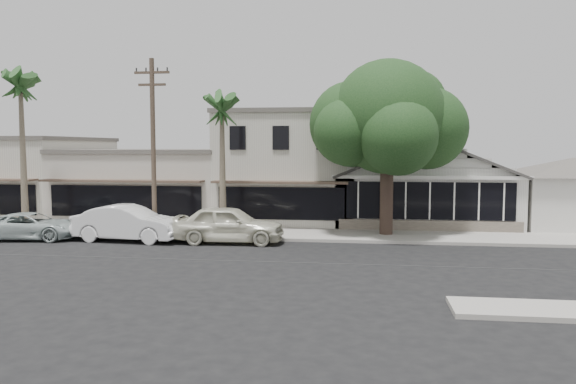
# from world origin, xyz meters

# --- Properties ---
(ground) EXTENTS (140.00, 140.00, 0.00)m
(ground) POSITION_xyz_m (0.00, 0.00, 0.00)
(ground) COLOR black
(ground) RESTS_ON ground
(sidewalk_north) EXTENTS (90.00, 3.50, 0.15)m
(sidewalk_north) POSITION_xyz_m (-8.00, 6.75, 0.07)
(sidewalk_north) COLOR #9E9991
(sidewalk_north) RESTS_ON ground
(corner_shop) EXTENTS (10.40, 8.60, 5.10)m
(corner_shop) POSITION_xyz_m (5.00, 12.47, 2.62)
(corner_shop) COLOR silver
(corner_shop) RESTS_ON ground
(side_cottage) EXTENTS (6.00, 6.00, 3.00)m
(side_cottage) POSITION_xyz_m (13.20, 11.50, 1.50)
(side_cottage) COLOR silver
(side_cottage) RESTS_ON ground
(row_building_near) EXTENTS (8.00, 10.00, 6.50)m
(row_building_near) POSITION_xyz_m (-3.00, 13.50, 3.25)
(row_building_near) COLOR beige
(row_building_near) RESTS_ON ground
(row_building_midnear) EXTENTS (10.00, 10.00, 4.20)m
(row_building_midnear) POSITION_xyz_m (-12.00, 13.50, 2.10)
(row_building_midnear) COLOR beige
(row_building_midnear) RESTS_ON ground
(row_building_midfar) EXTENTS (11.00, 10.00, 5.00)m
(row_building_midfar) POSITION_xyz_m (-22.50, 13.50, 2.50)
(row_building_midfar) COLOR beige
(row_building_midfar) RESTS_ON ground
(utility_pole) EXTENTS (1.80, 0.24, 9.00)m
(utility_pole) POSITION_xyz_m (-9.00, 5.20, 4.79)
(utility_pole) COLOR brown
(utility_pole) RESTS_ON ground
(car_0) EXTENTS (5.38, 2.34, 1.81)m
(car_0) POSITION_xyz_m (-4.90, 4.16, 0.90)
(car_0) COLOR beige
(car_0) RESTS_ON ground
(car_1) EXTENTS (5.47, 2.30, 1.76)m
(car_1) POSITION_xyz_m (-9.90, 4.02, 0.88)
(car_1) COLOR white
(car_1) RESTS_ON ground
(car_2) EXTENTS (5.06, 2.79, 1.34)m
(car_2) POSITION_xyz_m (-14.90, 3.81, 0.67)
(car_2) COLOR #AFBDBB
(car_2) RESTS_ON ground
(shade_tree) EXTENTS (8.12, 7.34, 9.01)m
(shade_tree) POSITION_xyz_m (2.61, 7.27, 5.93)
(shade_tree) COLOR #47352B
(shade_tree) RESTS_ON ground
(palm_east) EXTENTS (2.92, 2.92, 7.77)m
(palm_east) POSITION_xyz_m (-5.69, 6.16, 6.61)
(palm_east) COLOR #726651
(palm_east) RESTS_ON ground
(palm_mid) EXTENTS (3.00, 3.00, 9.14)m
(palm_mid) POSITION_xyz_m (-16.63, 6.04, 7.86)
(palm_mid) COLOR #726651
(palm_mid) RESTS_ON ground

